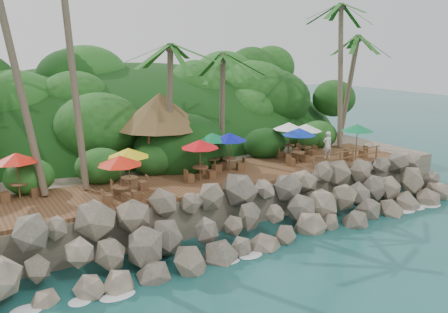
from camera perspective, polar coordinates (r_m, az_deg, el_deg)
ground at (r=24.09m, az=7.63°, el=-10.79°), size 140.00×140.00×0.00m
land_base at (r=36.83m, az=-8.17°, el=-0.42°), size 32.00×25.20×2.10m
jungle_hill at (r=43.88m, az=-12.05°, el=0.28°), size 44.80×28.00×15.40m
seawall at (r=25.11m, az=4.82°, el=-6.84°), size 29.00×4.00×2.30m
terrace at (r=27.93m, az=-0.00°, el=-2.39°), size 26.00×5.00×0.20m
jungle_foliage at (r=36.21m, az=-7.48°, el=-2.36°), size 44.00×16.00×12.00m
foam_line at (r=24.29m, az=7.18°, el=-10.49°), size 25.20×0.80×0.06m
palms at (r=29.75m, az=-1.09°, el=17.63°), size 29.57×7.40×15.22m
palapa at (r=29.72m, az=-7.73°, el=5.55°), size 5.65×5.65×4.60m
dining_clusters at (r=27.71m, az=0.34°, el=1.86°), size 22.81×5.38×2.36m
railing at (r=30.67m, az=14.61°, el=-0.02°), size 6.10×0.10×1.00m
waiter at (r=32.41m, az=12.40°, el=1.39°), size 0.74×0.56×1.83m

